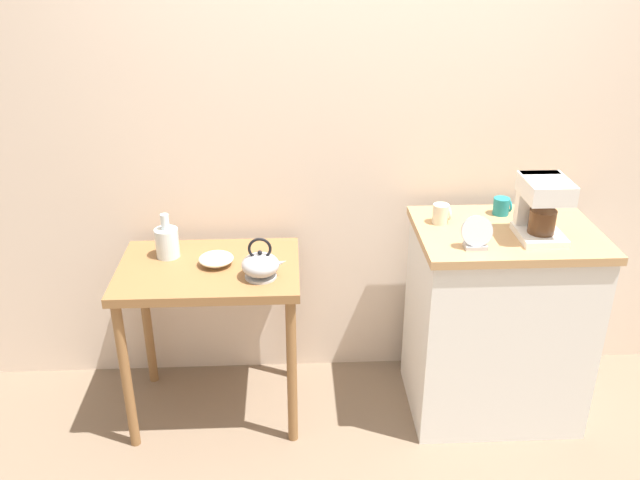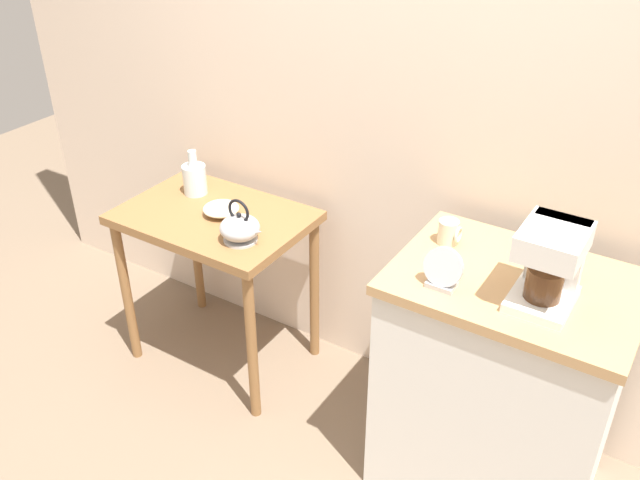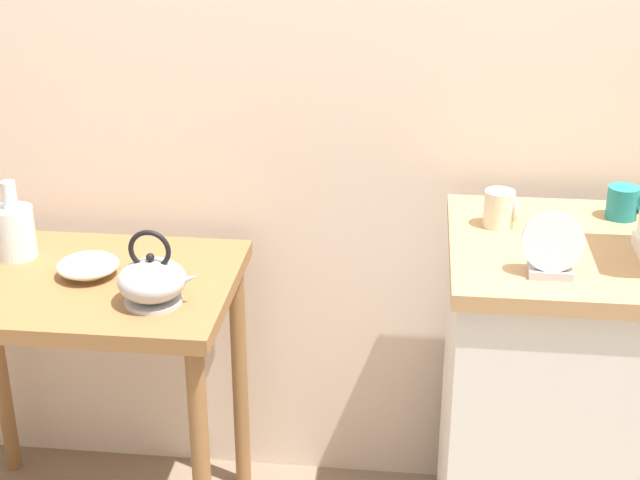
{
  "view_description": "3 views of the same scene",
  "coord_description": "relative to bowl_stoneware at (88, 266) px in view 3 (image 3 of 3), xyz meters",
  "views": [
    {
      "loc": [
        -0.34,
        -2.55,
        2.11
      ],
      "look_at": [
        -0.22,
        -0.05,
        0.93
      ],
      "focal_mm": 37.49,
      "sensor_mm": 36.0,
      "label": 1
    },
    {
      "loc": [
        1.02,
        -1.83,
        2.16
      ],
      "look_at": [
        -0.11,
        -0.04,
        0.88
      ],
      "focal_mm": 38.13,
      "sensor_mm": 36.0,
      "label": 2
    },
    {
      "loc": [
        0.13,
        -1.94,
        1.76
      ],
      "look_at": [
        -0.09,
        0.02,
        0.91
      ],
      "focal_mm": 52.38,
      "sensor_mm": 36.0,
      "label": 3
    }
  ],
  "objects": [
    {
      "name": "mug_small_cream",
      "position": [
        0.99,
        0.05,
        0.17
      ],
      "size": [
        0.08,
        0.07,
        0.09
      ],
      "color": "beige",
      "rests_on": "kitchen_counter"
    },
    {
      "name": "mug_dark_teal",
      "position": [
        1.28,
        0.13,
        0.17
      ],
      "size": [
        0.08,
        0.07,
        0.08
      ],
      "color": "teal",
      "rests_on": "kitchen_counter"
    },
    {
      "name": "glass_carafe_vase",
      "position": [
        -0.22,
        0.09,
        0.04
      ],
      "size": [
        0.1,
        0.1,
        0.2
      ],
      "color": "silver",
      "rests_on": "wooden_table"
    },
    {
      "name": "wooden_table",
      "position": [
        -0.03,
        -0.01,
        -0.14
      ],
      "size": [
        0.79,
        0.55,
        0.77
      ],
      "color": "olive",
      "rests_on": "ground_plane"
    },
    {
      "name": "bowl_stoneware",
      "position": [
        0.0,
        0.0,
        0.0
      ],
      "size": [
        0.15,
        0.15,
        0.05
      ],
      "color": "beige",
      "rests_on": "wooden_table"
    },
    {
      "name": "kitchen_counter",
      "position": [
        1.26,
        -0.04,
        -0.33
      ],
      "size": [
        0.78,
        0.57,
        0.93
      ],
      "color": "white",
      "rests_on": "ground_plane"
    },
    {
      "name": "teakettle",
      "position": [
        0.2,
        -0.12,
        0.03
      ],
      "size": [
        0.19,
        0.16,
        0.18
      ],
      "color": "#B2B5BA",
      "rests_on": "wooden_table"
    },
    {
      "name": "table_clock",
      "position": [
        1.07,
        -0.21,
        0.19
      ],
      "size": [
        0.13,
        0.06,
        0.14
      ],
      "color": "#B2B5BA",
      "rests_on": "kitchen_counter"
    }
  ]
}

